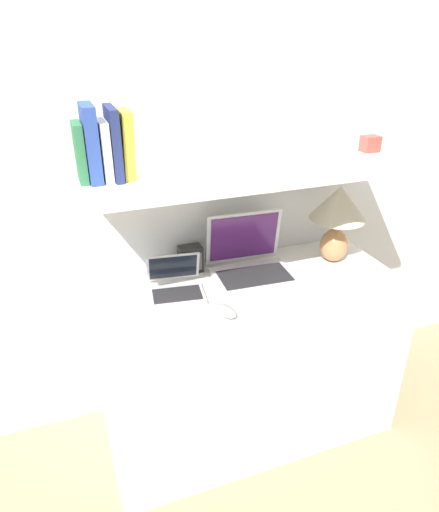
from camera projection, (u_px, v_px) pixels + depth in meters
The scene contains 16 objects.
ground_plane at pixel (271, 469), 1.98m from camera, with size 12.00×12.00×0.00m, color #9E8460.
wall_back at pixel (220, 161), 1.96m from camera, with size 6.00×0.05×2.40m.
desk at pixel (247, 360), 2.04m from camera, with size 1.27×0.56×0.77m.
back_riser at pixel (224, 283), 2.19m from camera, with size 1.27×0.04×1.23m.
shelf at pixel (246, 168), 1.71m from camera, with size 1.27×0.51×0.03m.
table_lamp at pixel (338, 212), 1.97m from camera, with size 0.25×0.25×0.35m.
laptop_large at pixel (250, 263), 1.94m from camera, with size 0.35×0.29×0.25m.
laptop_small at pixel (176, 287), 1.80m from camera, with size 0.24×0.24×0.15m.
computer_mouse at pixel (226, 311), 1.68m from camera, with size 0.08×0.12×0.03m.
router_box at pixel (191, 259), 1.96m from camera, with size 0.10×0.07×0.12m.
book_green at pixel (80, 153), 1.48m from camera, with size 0.03×0.12×0.19m.
book_blue at pixel (91, 143), 1.48m from camera, with size 0.04×0.16×0.24m.
book_white at pixel (104, 150), 1.50m from camera, with size 0.03×0.14×0.19m.
book_navy at pixel (114, 143), 1.50m from camera, with size 0.03×0.17×0.23m.
book_yellow at pixel (126, 144), 1.52m from camera, with size 0.04×0.14×0.22m.
shelf_gadget at pixel (370, 144), 1.86m from camera, with size 0.07×0.06×0.06m.
Camera 1 is at (-0.68, -1.19, 1.72)m, focal length 32.00 mm.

